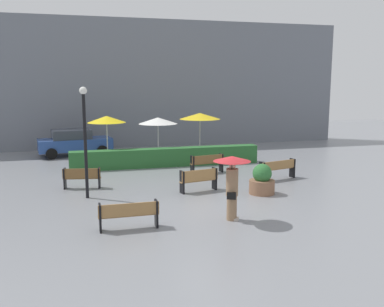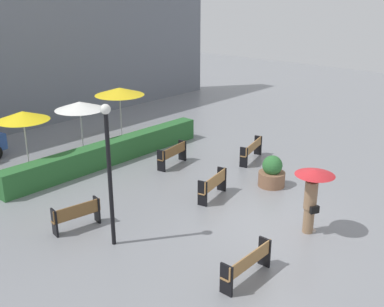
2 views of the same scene
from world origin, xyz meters
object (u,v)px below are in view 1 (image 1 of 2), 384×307
Objects in this scene: planter_pot at (262,181)px; patio_umbrella_yellow_far at (200,116)px; pedestrian_with_umbrella at (232,176)px; parked_car at (74,142)px; bench_near_left at (129,213)px; bench_mid_center at (199,179)px; patio_umbrella_white at (158,121)px; bench_far_right at (278,168)px; bench_far_left at (82,177)px; patio_umbrella_yellow at (107,119)px; bench_back_row at (207,162)px; lamp_post at (85,131)px.

patio_umbrella_yellow_far is (-0.10, 8.44, 1.89)m from planter_pot.
pedestrian_with_umbrella is 0.47× the size of parked_car.
planter_pot is 8.65m from patio_umbrella_yellow_far.
planter_pot reaches higher than bench_near_left.
parked_car reaches higher than bench_mid_center.
patio_umbrella_white reaches higher than parked_car.
bench_mid_center is 1.35× the size of planter_pot.
patio_umbrella_white is (-4.31, 6.02, 1.69)m from bench_far_right.
patio_umbrella_yellow_far is 0.59× the size of parked_car.
bench_far_left is 8.39m from parked_car.
parked_car is at bearing 122.92° from planter_pot.
patio_umbrella_yellow reaches higher than pedestrian_with_umbrella.
bench_far_left is (-8.47, 0.56, -0.03)m from bench_far_right.
bench_far_left is at bearing -104.88° from patio_umbrella_yellow.
lamp_post is at bearing -151.46° from bench_back_row.
parked_car is (-8.84, 8.94, 0.29)m from bench_far_right.
bench_back_row is at bearing 14.94° from bench_far_left.
bench_far_right is 2.68m from planter_pot.
bench_far_left is 7.26m from planter_pot.
bench_back_row reaches higher than bench_near_left.
patio_umbrella_white is (-1.65, 3.91, 1.69)m from bench_back_row.
planter_pot is 0.29× the size of lamp_post.
bench_near_left is 0.40× the size of parked_car.
patio_umbrella_white is at bearing -172.09° from patio_umbrella_yellow_far.
planter_pot is at bearing 26.86° from bench_near_left.
pedestrian_with_umbrella is 1.74× the size of planter_pot.
patio_umbrella_white is 2.53m from patio_umbrella_yellow_far.
patio_umbrella_yellow is at bearing 141.07° from bench_far_right.
bench_near_left is 1.16× the size of bench_far_left.
bench_far_right is 6.88m from patio_umbrella_yellow_far.
bench_mid_center is 0.62× the size of patio_umbrella_yellow_far.
bench_mid_center is 0.78× the size of pedestrian_with_umbrella.
planter_pot is 6.98m from lamp_post.
bench_back_row is 0.38× the size of parked_car.
bench_near_left is at bearing -73.99° from lamp_post.
patio_umbrella_yellow is at bearing 79.85° from lamp_post.
lamp_post reaches higher than bench_far_left.
patio_umbrella_yellow_far is at bearing 41.10° from bench_far_left.
pedestrian_with_umbrella is 3.70m from planter_pot.
pedestrian_with_umbrella reaches higher than parked_car.
pedestrian_with_umbrella reaches higher than planter_pot.
patio_umbrella_yellow_far reaches higher than bench_back_row.
patio_umbrella_yellow is 5.33m from patio_umbrella_yellow_far.
patio_umbrella_yellow_far is (2.50, 0.35, 0.18)m from patio_umbrella_white.
bench_far_right is at bearing -74.14° from patio_umbrella_yellow_far.
bench_mid_center is at bearing -64.29° from parked_car.
patio_umbrella_white is (4.16, 5.46, 1.72)m from bench_far_left.
bench_back_row is 9.21m from parked_car.
patio_umbrella_yellow is at bearing 75.12° from bench_far_left.
pedestrian_with_umbrella is (-1.32, -6.95, 0.90)m from bench_back_row.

